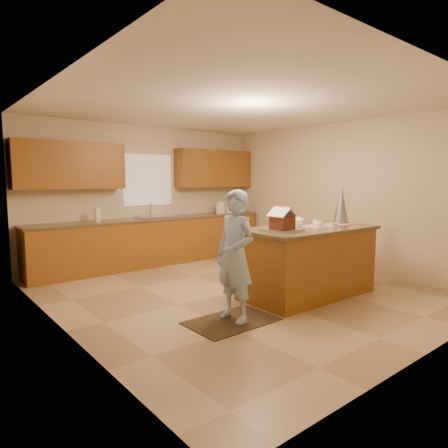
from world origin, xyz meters
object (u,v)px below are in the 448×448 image
at_px(island_base, 307,263).
at_px(boy, 235,256).
at_px(tinsel_tree, 341,204).
at_px(gingerbread_house, 282,221).

bearing_deg(island_base, boy, -173.48).
xyz_separation_m(island_base, tinsel_tree, (0.83, 0.04, 0.81)).
bearing_deg(boy, island_base, 91.09).
bearing_deg(boy, gingerbread_house, 91.96).
bearing_deg(gingerbread_house, tinsel_tree, 3.09).
bearing_deg(boy, tinsel_tree, 90.07).
bearing_deg(tinsel_tree, gingerbread_house, -176.91).
xyz_separation_m(tinsel_tree, boy, (-2.33, -0.17, -0.50)).
relative_size(tinsel_tree, gingerbread_house, 1.92).
distance_m(boy, gingerbread_house, 0.97).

